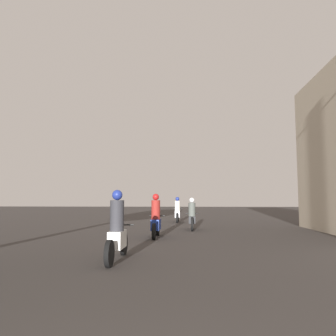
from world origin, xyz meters
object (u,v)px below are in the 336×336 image
at_px(motorcycle_white, 117,232).
at_px(motorcycle_blue, 156,220).
at_px(motorcycle_black, 192,217).
at_px(motorcycle_silver, 177,212).

height_order(motorcycle_white, motorcycle_blue, motorcycle_white).
height_order(motorcycle_black, motorcycle_silver, motorcycle_silver).
bearing_deg(motorcycle_blue, motorcycle_black, 69.75).
distance_m(motorcycle_blue, motorcycle_black, 3.43).
bearing_deg(motorcycle_blue, motorcycle_white, -92.42).
height_order(motorcycle_white, motorcycle_silver, motorcycle_white).
xyz_separation_m(motorcycle_black, motorcycle_silver, (-0.85, 4.90, 0.03)).
xyz_separation_m(motorcycle_white, motorcycle_black, (1.77, 7.71, -0.07)).
relative_size(motorcycle_white, motorcycle_silver, 1.11).
height_order(motorcycle_blue, motorcycle_silver, motorcycle_blue).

